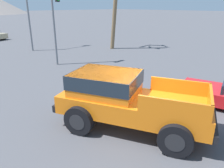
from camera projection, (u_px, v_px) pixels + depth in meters
The scene contains 3 objects.
ground_plane at pixel (138, 122), 7.87m from camera, with size 320.00×320.00×0.00m, color #4C4C51.
orange_pickup_truck at pixel (123, 97), 7.25m from camera, with size 3.80×5.40×1.88m.
traffic_light_main at pixel (42, 7), 19.71m from camera, with size 3.48×0.38×5.44m.
Camera 1 is at (-5.46, -4.37, 3.98)m, focal length 35.00 mm.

